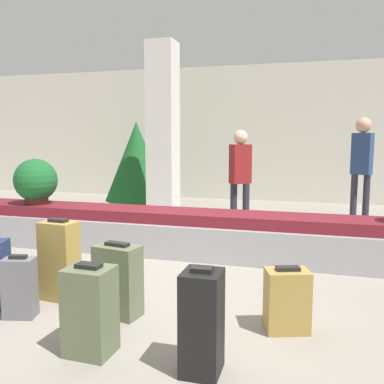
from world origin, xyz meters
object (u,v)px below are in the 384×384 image
Objects in this scene: suitcase_6 at (202,322)px; suitcase_4 at (60,260)px; suitcase_1 at (287,300)px; suitcase_2 at (118,281)px; pillar at (163,132)px; potted_plant_1 at (36,181)px; suitcase_5 at (20,288)px; traveler_1 at (362,160)px; traveler_0 at (240,172)px; suitcase_3 at (90,311)px; decorated_tree at (137,161)px.

suitcase_4 is at bearing 151.07° from suitcase_6.
suitcase_2 reaches higher than suitcase_1.
suitcase_2 is at bearing 143.26° from suitcase_6.
pillar reaches higher than potted_plant_1.
suitcase_4 is 1.42× the size of suitcase_5.
traveler_0 is at bearing -123.84° from traveler_1.
potted_plant_1 is (-1.46, 2.27, 0.63)m from suitcase_5.
suitcase_2 is 0.98× the size of suitcase_3.
decorated_tree reaches higher than suitcase_4.
suitcase_2 is at bearing 165.49° from suitcase_1.
suitcase_6 reaches higher than suitcase_3.
traveler_0 is at bearing -22.30° from pillar.
suitcase_4 is (-0.69, 0.20, 0.06)m from suitcase_2.
traveler_1 reaches higher than potted_plant_1.
suitcase_4 is 1.82m from suitcase_6.
suitcase_6 is 6.61m from decorated_tree.
suitcase_4 is 5.22m from decorated_tree.
traveler_1 is (3.02, 4.38, 0.75)m from suitcase_4.
suitcase_4 is at bearing -74.60° from decorated_tree.
suitcase_1 is at bearing 14.14° from suitcase_2.
suitcase_4 is at bearing 135.41° from suitcase_3.
suitcase_2 is 0.83m from suitcase_5.
traveler_0 is at bearing 29.87° from potted_plant_1.
potted_plant_1 reaches higher than suitcase_6.
traveler_0 is (-0.97, 3.44, 0.72)m from suitcase_1.
decorated_tree reaches higher than traveler_0.
suitcase_3 is at bearing -37.73° from suitcase_5.
decorated_tree is at bearing 112.51° from suitcase_3.
decorated_tree is (-1.28, 5.45, 0.75)m from suitcase_5.
potted_plant_1 is 5.25m from traveler_1.
decorated_tree is (-3.47, 5.09, 0.76)m from suitcase_1.
traveler_0 reaches higher than suitcase_5.
traveler_0 reaches higher than potted_plant_1.
suitcase_1 is at bearing 31.94° from suitcase_3.
suitcase_2 is (1.10, -4.17, -1.29)m from pillar.
traveler_0 is (2.68, 1.54, 0.08)m from potted_plant_1.
suitcase_3 is 0.35× the size of traveler_1.
traveler_1 reaches higher than suitcase_2.
suitcase_5 is 5.82m from traveler_1.
traveler_1 is at bearing -12.90° from traveler_0.
pillar is 4.18m from suitcase_4.
suitcase_3 is at bearing 177.87° from suitcase_6.
suitcase_5 is at bearing 165.82° from suitcase_6.
potted_plant_1 is (-1.14, -2.17, -0.71)m from pillar.
suitcase_5 is 5.65m from decorated_tree.
suitcase_5 is (-0.79, -0.26, -0.05)m from suitcase_2.
potted_plant_1 is at bearing 148.20° from suitcase_2.
suitcase_4 is (-0.79, 0.84, 0.06)m from suitcase_3.
suitcase_1 is 2.22m from suitcase_5.
suitcase_2 is 0.35× the size of decorated_tree.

